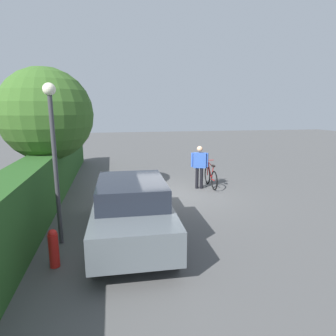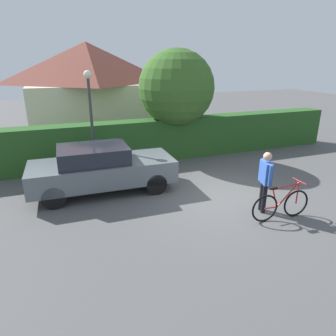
% 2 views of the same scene
% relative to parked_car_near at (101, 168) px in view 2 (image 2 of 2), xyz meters
% --- Properties ---
extents(ground_plane, '(60.00, 60.00, 0.00)m').
position_rel_parked_car_near_xyz_m(ground_plane, '(3.39, -1.76, -0.80)').
color(ground_plane, '#4E4E4E').
extents(hedge_row, '(15.86, 0.90, 1.73)m').
position_rel_parked_car_near_xyz_m(hedge_row, '(3.39, 2.64, 0.06)').
color(hedge_row, '#265220').
rests_on(hedge_row, ground).
extents(house_distant, '(6.59, 5.55, 5.00)m').
position_rel_parked_car_near_xyz_m(house_distant, '(0.78, 8.35, 1.76)').
color(house_distant, beige).
rests_on(house_distant, ground).
extents(parked_car_near, '(4.55, 1.88, 1.53)m').
position_rel_parked_car_near_xyz_m(parked_car_near, '(0.00, 0.00, 0.00)').
color(parked_car_near, slate).
rests_on(parked_car_near, ground).
extents(bicycle, '(1.75, 0.50, 1.05)m').
position_rel_parked_car_near_xyz_m(bicycle, '(4.16, -3.53, -0.38)').
color(bicycle, black).
rests_on(bicycle, ground).
extents(person_rider, '(0.33, 0.67, 1.73)m').
position_rel_parked_car_near_xyz_m(person_rider, '(4.00, -2.99, 0.22)').
color(person_rider, black).
rests_on(person_rider, ground).
extents(street_lamp, '(0.28, 0.28, 3.73)m').
position_rel_parked_car_near_xyz_m(street_lamp, '(0.02, 1.71, 1.65)').
color(street_lamp, '#38383D').
rests_on(street_lamp, ground).
extents(tree_kerbside, '(3.11, 3.11, 4.54)m').
position_rel_parked_car_near_xyz_m(tree_kerbside, '(3.62, 2.56, 2.18)').
color(tree_kerbside, brown).
rests_on(tree_kerbside, ground).
extents(fire_hydrant, '(0.20, 0.20, 0.81)m').
position_rel_parked_car_near_xyz_m(fire_hydrant, '(-1.08, 1.66, -0.39)').
color(fire_hydrant, red).
rests_on(fire_hydrant, ground).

